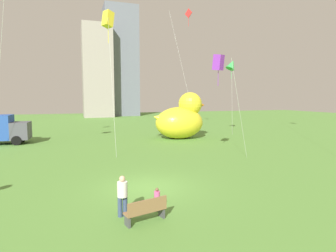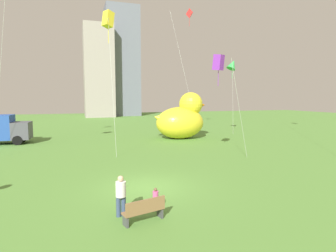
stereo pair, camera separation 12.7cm
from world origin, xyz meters
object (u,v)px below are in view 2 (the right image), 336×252
at_px(kite_green, 232,65).
at_px(kite_yellow, 108,20).
at_px(person_adult, 121,194).
at_px(person_child, 156,198).
at_px(kite_red, 189,20).
at_px(giant_inflatable_duck, 182,119).
at_px(kite_purple, 219,63).
at_px(park_bench, 144,210).

distance_m(kite_green, kite_yellow, 18.10).
bearing_deg(person_adult, person_child, 2.16).
bearing_deg(kite_red, person_child, -115.08).
distance_m(giant_inflatable_duck, kite_red, 14.80).
bearing_deg(person_adult, kite_purple, 43.53).
xyz_separation_m(park_bench, person_adult, (-0.72, 0.80, 0.41)).
height_order(person_adult, kite_purple, kite_purple).
distance_m(person_adult, kite_purple, 13.11).
bearing_deg(giant_inflatable_duck, kite_green, 10.92).
bearing_deg(giant_inflatable_duck, kite_yellow, -139.12).
height_order(kite_purple, kite_red, kite_red).
relative_size(giant_inflatable_duck, kite_purple, 0.81).
distance_m(person_child, giant_inflatable_duck, 20.08).
xyz_separation_m(person_child, kite_green, (15.22, 19.62, 7.95)).
relative_size(park_bench, kite_red, 0.10).
xyz_separation_m(giant_inflatable_duck, kite_red, (3.57, 6.83, 12.63)).
height_order(giant_inflatable_duck, kite_purple, kite_purple).
distance_m(kite_purple, kite_green, 14.37).
xyz_separation_m(giant_inflatable_duck, kite_green, (7.05, 1.36, 6.30)).
bearing_deg(kite_red, park_bench, -115.56).
bearing_deg(person_child, kite_red, 64.92).
height_order(park_bench, kite_green, kite_green).
height_order(person_child, kite_red, kite_red).
bearing_deg(kite_purple, kite_green, 54.95).
bearing_deg(kite_yellow, person_adult, -94.76).
bearing_deg(person_child, park_bench, -128.01).
xyz_separation_m(person_adult, person_child, (1.39, 0.05, -0.35)).
bearing_deg(person_child, kite_purple, 48.50).
bearing_deg(person_adult, kite_red, 62.43).
xyz_separation_m(kite_red, kite_green, (3.48, -5.47, -6.33)).
bearing_deg(kite_green, kite_yellow, -150.58).
relative_size(park_bench, giant_inflatable_duck, 0.27).
bearing_deg(kite_red, person_adult, -117.57).
relative_size(park_bench, kite_green, 0.18).
bearing_deg(kite_yellow, kite_red, 49.51).
height_order(person_adult, kite_yellow, kite_yellow).
bearing_deg(giant_inflatable_duck, person_adult, -117.55).
bearing_deg(kite_red, giant_inflatable_duck, -117.61).
bearing_deg(person_adult, giant_inflatable_duck, 62.45).
xyz_separation_m(person_child, kite_red, (11.74, 25.09, 14.29)).
xyz_separation_m(giant_inflatable_duck, kite_yellow, (-8.66, -7.49, 7.94)).
bearing_deg(kite_yellow, giant_inflatable_duck, 40.88).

